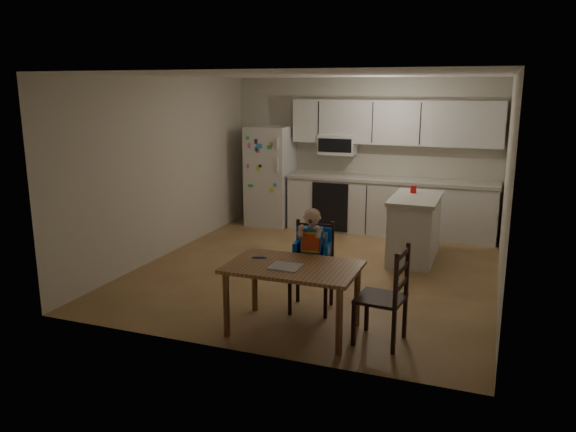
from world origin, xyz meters
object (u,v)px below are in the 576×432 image
Objects in this scene: refrigerator at (270,176)px; dining_table at (293,274)px; red_cup at (413,189)px; kitchen_island at (414,228)px; chair_side at (391,290)px; chair_booster at (312,249)px.

dining_table is (1.91, -4.06, -0.26)m from refrigerator.
red_cup is (2.60, -1.01, 0.10)m from refrigerator.
refrigerator reaches higher than red_cup.
refrigerator reaches higher than kitchen_island.
refrigerator is 15.87× the size of red_cup.
chair_side reaches higher than kitchen_island.
red_cup is at bearing 77.26° from dining_table.
chair_side is (0.26, -3.01, -0.41)m from red_cup.
chair_booster reaches higher than dining_table.
red_cup is 2.54m from chair_booster.
red_cup is (-0.07, 0.24, 0.50)m from kitchen_island.
chair_booster is at bearing -109.34° from kitchen_island.
refrigerator is at bearing -138.86° from chair_side.
chair_side is at bearing -86.26° from kitchen_island.
kitchen_island is at bearing 63.79° from chair_booster.
refrigerator is at bearing 115.18° from dining_table.
red_cup is 3.05m from chair_side.
kitchen_island is 1.08× the size of chair_booster.
refrigerator is 1.52× the size of chair_booster.
chair_booster is at bearing -105.94° from red_cup.
dining_table is at bearing -64.82° from refrigerator.
red_cup reaches higher than dining_table.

